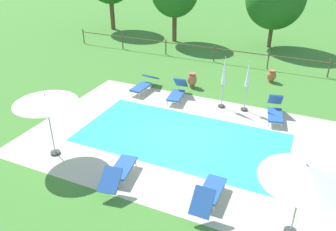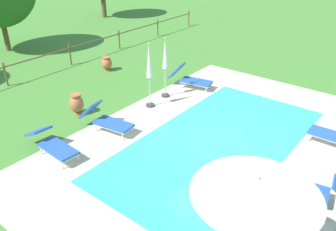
{
  "view_description": "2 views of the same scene",
  "coord_description": "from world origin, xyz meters",
  "px_view_note": "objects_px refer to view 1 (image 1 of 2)",
  "views": [
    {
      "loc": [
        4.17,
        -10.6,
        7.14
      ],
      "look_at": [
        -0.82,
        0.5,
        0.6
      ],
      "focal_mm": 35.9,
      "sensor_mm": 36.0,
      "label": 1
    },
    {
      "loc": [
        -8.27,
        -4.55,
        5.94
      ],
      "look_at": [
        -0.3,
        1.71,
        0.54
      ],
      "focal_mm": 37.34,
      "sensor_mm": 36.0,
      "label": 2
    }
  ],
  "objects_px": {
    "sun_lounger_north_mid": "(209,193)",
    "patio_umbrella_closed_row_west": "(224,76)",
    "sun_lounger_north_far": "(144,84)",
    "sun_lounger_north_near_steps": "(177,92)",
    "patio_umbrella_open_by_bench": "(45,99)",
    "terracotta_urn_by_tree": "(192,79)",
    "patio_umbrella_open_foreground": "(305,172)",
    "patio_umbrella_closed_row_mid_east": "(248,80)",
    "sun_lounger_south_near_corner": "(275,111)",
    "terracotta_urn_near_fence": "(272,76)",
    "sun_lounger_north_end": "(119,171)"
  },
  "relations": [
    {
      "from": "sun_lounger_north_far",
      "to": "patio_umbrella_closed_row_mid_east",
      "type": "bearing_deg",
      "value": -0.88
    },
    {
      "from": "sun_lounger_north_far",
      "to": "terracotta_urn_near_fence",
      "type": "height_order",
      "value": "sun_lounger_north_far"
    },
    {
      "from": "sun_lounger_north_far",
      "to": "patio_umbrella_open_foreground",
      "type": "distance_m",
      "value": 10.7
    },
    {
      "from": "sun_lounger_north_far",
      "to": "patio_umbrella_open_by_bench",
      "type": "bearing_deg",
      "value": -92.79
    },
    {
      "from": "patio_umbrella_open_foreground",
      "to": "terracotta_urn_near_fence",
      "type": "bearing_deg",
      "value": 101.78
    },
    {
      "from": "patio_umbrella_open_foreground",
      "to": "sun_lounger_south_near_corner",
      "type": "bearing_deg",
      "value": 102.38
    },
    {
      "from": "patio_umbrella_open_foreground",
      "to": "patio_umbrella_open_by_bench",
      "type": "distance_m",
      "value": 8.4
    },
    {
      "from": "patio_umbrella_open_foreground",
      "to": "terracotta_urn_near_fence",
      "type": "height_order",
      "value": "patio_umbrella_open_foreground"
    },
    {
      "from": "sun_lounger_north_far",
      "to": "sun_lounger_north_end",
      "type": "relative_size",
      "value": 1.01
    },
    {
      "from": "sun_lounger_north_far",
      "to": "sun_lounger_north_end",
      "type": "height_order",
      "value": "sun_lounger_north_end"
    },
    {
      "from": "terracotta_urn_near_fence",
      "to": "sun_lounger_north_end",
      "type": "bearing_deg",
      "value": -106.51
    },
    {
      "from": "sun_lounger_south_near_corner",
      "to": "sun_lounger_north_end",
      "type": "bearing_deg",
      "value": -121.77
    },
    {
      "from": "patio_umbrella_open_foreground",
      "to": "sun_lounger_north_mid",
      "type": "bearing_deg",
      "value": 175.25
    },
    {
      "from": "sun_lounger_north_far",
      "to": "sun_lounger_north_near_steps",
      "type": "bearing_deg",
      "value": -6.65
    },
    {
      "from": "sun_lounger_north_end",
      "to": "terracotta_urn_near_fence",
      "type": "bearing_deg",
      "value": 73.49
    },
    {
      "from": "sun_lounger_south_near_corner",
      "to": "terracotta_urn_near_fence",
      "type": "relative_size",
      "value": 2.88
    },
    {
      "from": "sun_lounger_north_end",
      "to": "patio_umbrella_closed_row_west",
      "type": "xyz_separation_m",
      "value": [
        1.54,
        6.59,
        1.19
      ]
    },
    {
      "from": "patio_umbrella_open_foreground",
      "to": "patio_umbrella_closed_row_mid_east",
      "type": "bearing_deg",
      "value": 112.66
    },
    {
      "from": "sun_lounger_north_near_steps",
      "to": "patio_umbrella_open_foreground",
      "type": "xyz_separation_m",
      "value": [
        6.1,
        -6.57,
        1.68
      ]
    },
    {
      "from": "sun_lounger_north_far",
      "to": "sun_lounger_north_end",
      "type": "xyz_separation_m",
      "value": [
        2.67,
        -6.77,
        0.01
      ]
    },
    {
      "from": "sun_lounger_south_near_corner",
      "to": "patio_umbrella_closed_row_mid_east",
      "type": "bearing_deg",
      "value": 169.52
    },
    {
      "from": "sun_lounger_north_far",
      "to": "patio_umbrella_closed_row_west",
      "type": "relative_size",
      "value": 0.85
    },
    {
      "from": "sun_lounger_north_near_steps",
      "to": "terracotta_urn_by_tree",
      "type": "height_order",
      "value": "sun_lounger_north_near_steps"
    },
    {
      "from": "patio_umbrella_closed_row_mid_east",
      "to": "patio_umbrella_closed_row_west",
      "type": "bearing_deg",
      "value": -174.44
    },
    {
      "from": "sun_lounger_north_mid",
      "to": "terracotta_urn_near_fence",
      "type": "height_order",
      "value": "sun_lounger_north_mid"
    },
    {
      "from": "patio_umbrella_closed_row_mid_east",
      "to": "sun_lounger_north_near_steps",
      "type": "bearing_deg",
      "value": -177.41
    },
    {
      "from": "sun_lounger_south_near_corner",
      "to": "patio_umbrella_open_foreground",
      "type": "bearing_deg",
      "value": -77.62
    },
    {
      "from": "patio_umbrella_open_by_bench",
      "to": "patio_umbrella_closed_row_mid_east",
      "type": "xyz_separation_m",
      "value": [
        5.58,
        6.36,
        -0.71
      ]
    },
    {
      "from": "sun_lounger_south_near_corner",
      "to": "patio_umbrella_open_by_bench",
      "type": "bearing_deg",
      "value": -138.78
    },
    {
      "from": "patio_umbrella_closed_row_west",
      "to": "patio_umbrella_open_by_bench",
      "type": "bearing_deg",
      "value": -125.88
    },
    {
      "from": "sun_lounger_south_near_corner",
      "to": "patio_umbrella_open_foreground",
      "type": "xyz_separation_m",
      "value": [
        1.42,
        -6.47,
        1.67
      ]
    },
    {
      "from": "sun_lounger_north_mid",
      "to": "patio_umbrella_open_foreground",
      "type": "distance_m",
      "value": 2.93
    },
    {
      "from": "sun_lounger_south_near_corner",
      "to": "patio_umbrella_open_foreground",
      "type": "height_order",
      "value": "patio_umbrella_open_foreground"
    },
    {
      "from": "patio_umbrella_open_by_bench",
      "to": "patio_umbrella_closed_row_west",
      "type": "relative_size",
      "value": 0.99
    },
    {
      "from": "sun_lounger_south_near_corner",
      "to": "sun_lounger_north_near_steps",
      "type": "bearing_deg",
      "value": 178.69
    },
    {
      "from": "sun_lounger_north_far",
      "to": "patio_umbrella_open_by_bench",
      "type": "distance_m",
      "value": 6.72
    },
    {
      "from": "sun_lounger_north_end",
      "to": "patio_umbrella_closed_row_west",
      "type": "height_order",
      "value": "patio_umbrella_closed_row_west"
    },
    {
      "from": "sun_lounger_north_end",
      "to": "patio_umbrella_closed_row_mid_east",
      "type": "xyz_separation_m",
      "value": [
        2.6,
        6.69,
        1.15
      ]
    },
    {
      "from": "patio_umbrella_closed_row_west",
      "to": "terracotta_urn_by_tree",
      "type": "height_order",
      "value": "patio_umbrella_closed_row_west"
    },
    {
      "from": "patio_umbrella_open_foreground",
      "to": "patio_umbrella_closed_row_west",
      "type": "relative_size",
      "value": 0.95
    },
    {
      "from": "patio_umbrella_open_by_bench",
      "to": "terracotta_urn_by_tree",
      "type": "xyz_separation_m",
      "value": [
        2.42,
        7.92,
        -1.81
      ]
    },
    {
      "from": "terracotta_urn_by_tree",
      "to": "sun_lounger_north_near_steps",
      "type": "bearing_deg",
      "value": -94.4
    },
    {
      "from": "patio_umbrella_open_by_bench",
      "to": "sun_lounger_north_end",
      "type": "bearing_deg",
      "value": -6.23
    },
    {
      "from": "sun_lounger_north_far",
      "to": "sun_lounger_south_near_corner",
      "type": "xyz_separation_m",
      "value": [
        6.66,
        -0.34,
        0.04
      ]
    },
    {
      "from": "sun_lounger_north_mid",
      "to": "patio_umbrella_closed_row_west",
      "type": "bearing_deg",
      "value": 102.85
    },
    {
      "from": "sun_lounger_north_mid",
      "to": "patio_umbrella_open_foreground",
      "type": "xyz_separation_m",
      "value": [
        2.4,
        -0.2,
        1.68
      ]
    },
    {
      "from": "sun_lounger_north_near_steps",
      "to": "terracotta_urn_near_fence",
      "type": "relative_size",
      "value": 2.93
    },
    {
      "from": "terracotta_urn_near_fence",
      "to": "patio_umbrella_open_by_bench",
      "type": "bearing_deg",
      "value": -120.71
    },
    {
      "from": "sun_lounger_north_near_steps",
      "to": "patio_umbrella_closed_row_mid_east",
      "type": "xyz_separation_m",
      "value": [
        3.3,
        0.15,
        1.14
      ]
    },
    {
      "from": "sun_lounger_north_mid",
      "to": "patio_umbrella_closed_row_west",
      "type": "relative_size",
      "value": 0.79
    }
  ]
}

